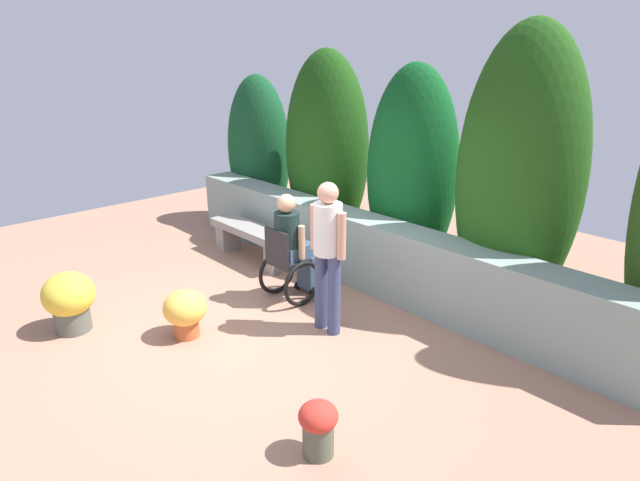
{
  "coord_description": "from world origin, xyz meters",
  "views": [
    {
      "loc": [
        4.19,
        -3.01,
        2.93
      ],
      "look_at": [
        -0.01,
        0.91,
        0.85
      ],
      "focal_mm": 30.25,
      "sensor_mm": 36.0,
      "label": 1
    }
  ],
  "objects_px": {
    "person_standing_companion": "(328,248)",
    "flower_pot_purple_near": "(318,425)",
    "flower_pot_terracotta_by_wall": "(69,300)",
    "flower_pot_red_accent": "(185,311)",
    "stone_bench": "(251,238)",
    "person_in_wheelchair": "(291,251)"
  },
  "relations": [
    {
      "from": "stone_bench",
      "to": "person_in_wheelchair",
      "type": "relative_size",
      "value": 1.16
    },
    {
      "from": "stone_bench",
      "to": "person_standing_companion",
      "type": "xyz_separation_m",
      "value": [
        2.24,
        -0.62,
        0.62
      ]
    },
    {
      "from": "person_in_wheelchair",
      "to": "person_standing_companion",
      "type": "distance_m",
      "value": 0.96
    },
    {
      "from": "flower_pot_terracotta_by_wall",
      "to": "flower_pot_red_accent",
      "type": "distance_m",
      "value": 1.28
    },
    {
      "from": "person_standing_companion",
      "to": "flower_pot_terracotta_by_wall",
      "type": "height_order",
      "value": "person_standing_companion"
    },
    {
      "from": "person_standing_companion",
      "to": "flower_pot_red_accent",
      "type": "bearing_deg",
      "value": -124.6
    },
    {
      "from": "flower_pot_red_accent",
      "to": "stone_bench",
      "type": "bearing_deg",
      "value": 125.84
    },
    {
      "from": "person_in_wheelchair",
      "to": "flower_pot_purple_near",
      "type": "height_order",
      "value": "person_in_wheelchair"
    },
    {
      "from": "flower_pot_purple_near",
      "to": "flower_pot_terracotta_by_wall",
      "type": "bearing_deg",
      "value": -168.42
    },
    {
      "from": "flower_pot_purple_near",
      "to": "flower_pot_red_accent",
      "type": "relative_size",
      "value": 0.87
    },
    {
      "from": "person_standing_companion",
      "to": "flower_pot_red_accent",
      "type": "distance_m",
      "value": 1.65
    },
    {
      "from": "person_standing_companion",
      "to": "flower_pot_terracotta_by_wall",
      "type": "xyz_separation_m",
      "value": [
        -1.89,
        -2.03,
        -0.59
      ]
    },
    {
      "from": "flower_pot_terracotta_by_wall",
      "to": "person_standing_companion",
      "type": "bearing_deg",
      "value": 47.17
    },
    {
      "from": "person_standing_companion",
      "to": "person_in_wheelchair",
      "type": "bearing_deg",
      "value": 168.5
    },
    {
      "from": "stone_bench",
      "to": "person_standing_companion",
      "type": "relative_size",
      "value": 0.93
    },
    {
      "from": "stone_bench",
      "to": "flower_pot_purple_near",
      "type": "bearing_deg",
      "value": -20.71
    },
    {
      "from": "flower_pot_purple_near",
      "to": "person_standing_companion",
      "type": "bearing_deg",
      "value": 134.19
    },
    {
      "from": "person_in_wheelchair",
      "to": "flower_pot_purple_near",
      "type": "relative_size",
      "value": 2.93
    },
    {
      "from": "flower_pot_purple_near",
      "to": "flower_pot_terracotta_by_wall",
      "type": "xyz_separation_m",
      "value": [
        -3.22,
        -0.66,
        0.1
      ]
    },
    {
      "from": "person_in_wheelchair",
      "to": "flower_pot_red_accent",
      "type": "distance_m",
      "value": 1.46
    },
    {
      "from": "person_standing_companion",
      "to": "flower_pot_purple_near",
      "type": "relative_size",
      "value": 3.64
    },
    {
      "from": "flower_pot_purple_near",
      "to": "flower_pot_terracotta_by_wall",
      "type": "relative_size",
      "value": 0.68
    }
  ]
}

